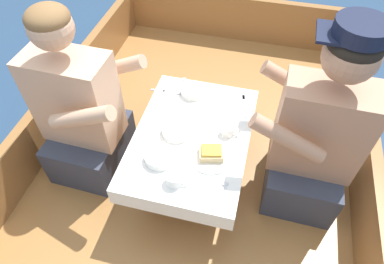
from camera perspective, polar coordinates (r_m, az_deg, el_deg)
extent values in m
plane|color=navy|center=(2.22, -0.54, -13.41)|extent=(60.00, 60.00, 0.00)
cube|color=#9E6B38|center=(2.09, -0.57, -11.51)|extent=(1.89, 3.19, 0.30)
cube|color=#936033|center=(2.17, -24.75, -1.26)|extent=(0.06, 3.19, 0.32)
cube|color=#936033|center=(1.92, 27.37, -11.50)|extent=(0.06, 3.19, 0.32)
cube|color=#936033|center=(2.98, 7.35, 18.36)|extent=(1.77, 0.06, 0.36)
cylinder|color=#B2B2B7|center=(1.87, 0.00, -4.40)|extent=(0.07, 0.07, 0.35)
cube|color=#9E6B38|center=(1.72, 0.00, -0.73)|extent=(0.54, 0.79, 0.02)
cube|color=white|center=(1.71, 0.00, -0.49)|extent=(0.57, 0.82, 0.00)
cube|color=white|center=(1.54, -3.80, -12.95)|extent=(0.57, 0.00, 0.10)
cube|color=white|center=(2.03, 2.82, 6.97)|extent=(0.57, 0.00, 0.10)
cube|color=#333847|center=(2.06, -16.33, -2.32)|extent=(0.37, 0.45, 0.26)
cube|color=tan|center=(1.79, -18.88, 5.31)|extent=(0.41, 0.23, 0.49)
sphere|color=tan|center=(1.57, -22.52, 15.77)|extent=(0.19, 0.19, 0.19)
ellipsoid|color=brown|center=(1.55, -23.01, 17.11)|extent=(0.18, 0.18, 0.11)
cylinder|color=tan|center=(1.78, -12.57, 10.42)|extent=(0.34, 0.08, 0.21)
cylinder|color=tan|center=(1.56, -17.96, 2.29)|extent=(0.34, 0.08, 0.21)
cube|color=#333847|center=(1.95, 17.71, -6.76)|extent=(0.37, 0.45, 0.26)
cube|color=tan|center=(1.67, 20.64, 0.58)|extent=(0.40, 0.23, 0.49)
sphere|color=tan|center=(1.42, 25.01, 11.45)|extent=(0.22, 0.22, 0.22)
ellipsoid|color=black|center=(1.40, 25.66, 13.01)|extent=(0.21, 0.21, 0.12)
cylinder|color=tan|center=(1.47, 15.60, -1.08)|extent=(0.34, 0.08, 0.21)
cylinder|color=tan|center=(1.73, 16.56, 7.76)|extent=(0.34, 0.08, 0.21)
cylinder|color=black|center=(1.36, 26.54, 15.09)|extent=(0.20, 0.20, 0.06)
cube|color=black|center=(1.36, 22.11, 15.09)|extent=(0.10, 0.15, 0.01)
cylinder|color=white|center=(1.62, 3.20, -4.09)|extent=(0.21, 0.21, 0.01)
cylinder|color=white|center=(1.80, 1.33, 2.94)|extent=(0.18, 0.18, 0.01)
cube|color=#E0BC7F|center=(1.60, 3.23, -3.59)|extent=(0.13, 0.11, 0.04)
cube|color=gold|center=(1.59, 3.27, -3.06)|extent=(0.10, 0.09, 0.01)
cylinder|color=white|center=(1.61, -5.47, -4.12)|extent=(0.14, 0.14, 0.04)
cylinder|color=beige|center=(1.60, -5.50, -3.90)|extent=(0.11, 0.11, 0.02)
cylinder|color=white|center=(1.91, 0.14, 6.88)|extent=(0.13, 0.13, 0.04)
cylinder|color=beige|center=(1.91, 0.14, 7.11)|extent=(0.11, 0.11, 0.02)
cylinder|color=white|center=(1.71, -2.61, 0.32)|extent=(0.15, 0.15, 0.04)
cylinder|color=beige|center=(1.70, -2.62, 0.55)|extent=(0.12, 0.12, 0.02)
cylinder|color=white|center=(1.52, -2.96, -7.72)|extent=(0.08, 0.08, 0.05)
torus|color=white|center=(1.51, -1.14, -8.06)|extent=(0.04, 0.01, 0.04)
cylinder|color=#3D2314|center=(1.51, -2.98, -7.38)|extent=(0.07, 0.07, 0.01)
cylinder|color=white|center=(1.71, 5.98, 0.36)|extent=(0.07, 0.07, 0.05)
torus|color=white|center=(1.70, 7.44, 0.15)|extent=(0.04, 0.01, 0.04)
cylinder|color=#3D2314|center=(1.70, 6.03, 0.72)|extent=(0.06, 0.06, 0.01)
cube|color=silver|center=(1.94, -4.42, 6.74)|extent=(0.17, 0.02, 0.00)
ellipsoid|color=silver|center=(1.92, -2.40, 6.52)|extent=(0.04, 0.02, 0.01)
cube|color=silver|center=(1.51, 5.92, -10.83)|extent=(0.07, 0.16, 0.00)
ellipsoid|color=silver|center=(1.54, 5.48, -8.57)|extent=(0.04, 0.02, 0.01)
cube|color=silver|center=(1.60, -2.15, -5.43)|extent=(0.13, 0.13, 0.00)
cube|color=silver|center=(1.98, -2.92, 7.87)|extent=(0.10, 0.15, 0.00)
ellipsoid|color=silver|center=(2.01, -1.39, 8.80)|extent=(0.04, 0.02, 0.01)
cube|color=silver|center=(1.87, 8.74, 4.29)|extent=(0.05, 0.17, 0.00)
cube|color=silver|center=(1.92, 8.59, 5.75)|extent=(0.03, 0.04, 0.00)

